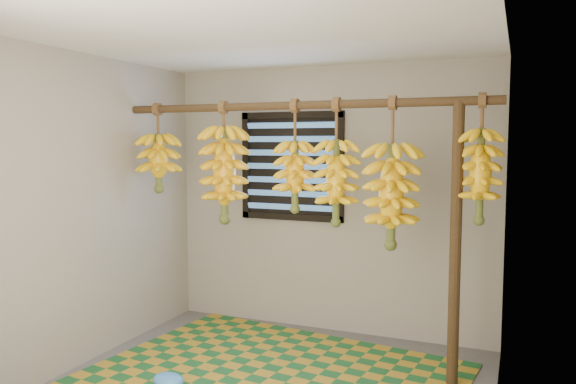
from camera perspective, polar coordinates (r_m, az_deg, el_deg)
The scene contains 15 objects.
ceiling at distance 3.74m, azimuth -3.36°, elevation 15.63°, with size 3.00×3.00×0.01m, color silver.
wall_back at distance 5.10m, azimuth 4.12°, elevation -0.81°, with size 3.00×0.01×2.40m, color gray.
wall_left at distance 4.56m, azimuth -20.54°, elevation -1.80°, with size 0.01×3.00×2.40m, color gray.
wall_right at distance 3.35m, azimuth 20.69°, elevation -4.19°, with size 0.01×3.00×2.40m, color gray.
window at distance 5.17m, azimuth 0.36°, elevation 2.62°, with size 1.00×0.04×1.00m.
hanging_pole at distance 4.32m, azimuth 0.77°, elevation 8.78°, with size 0.06×0.06×3.00m, color #49331B.
support_post at distance 4.09m, azimuth 16.64°, elevation -5.29°, with size 0.08×0.08×2.00m, color #49331B.
woven_mat at distance 4.30m, azimuth -2.01°, elevation -18.42°, with size 2.61×2.09×0.01m, color #195727.
plastic_bag at distance 4.22m, azimuth -12.05°, elevation -18.20°, with size 0.24×0.18×0.10m, color #3C8BE2.
banana_bunch_a at distance 4.92m, azimuth -13.00°, elevation 2.97°, with size 0.34×0.34×0.74m.
banana_bunch_b at distance 4.59m, azimuth -6.49°, elevation 1.80°, with size 0.35×0.35×0.97m.
banana_bunch_c at distance 4.32m, azimuth 0.72°, elevation 1.63°, with size 0.32×0.32×0.87m.
banana_bunch_d at distance 4.21m, azimuth 4.91°, elevation 0.99°, with size 0.33×0.33×0.95m.
banana_bunch_e at distance 4.11m, azimuth 10.46°, elevation -0.38°, with size 0.38×0.38×1.09m.
banana_bunch_f at distance 4.02m, azimuth 18.95°, elevation 1.57°, with size 0.28×0.28×0.88m.
Camera 1 is at (1.60, -3.30, 1.72)m, focal length 35.00 mm.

